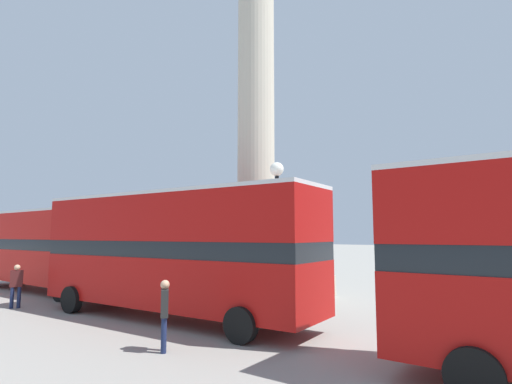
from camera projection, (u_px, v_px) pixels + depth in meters
The scene contains 8 objects.
ground_plane at pixel (256, 297), 18.92m from camera, with size 200.00×200.00×0.00m, color gray.
monument_column at pixel (256, 172), 19.57m from camera, with size 5.58×5.58×18.70m.
bus_a at pixel (172, 249), 14.28m from camera, with size 11.44×3.61×4.44m.
bus_c at pixel (47, 246), 21.23m from camera, with size 11.23×3.02×4.24m.
equestrian_statue at pixel (182, 254), 29.07m from camera, with size 3.06×2.32×5.52m.
street_lamp at pixel (277, 218), 14.28m from camera, with size 0.50×0.50×5.57m.
pedestrian_near_lamp at pixel (16, 283), 16.18m from camera, with size 0.36×0.49×1.74m.
pedestrian_by_plinth at pixel (164, 311), 10.18m from camera, with size 0.48×0.44×1.79m.
Camera 1 is at (11.94, -15.23, 2.94)m, focal length 28.00 mm.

